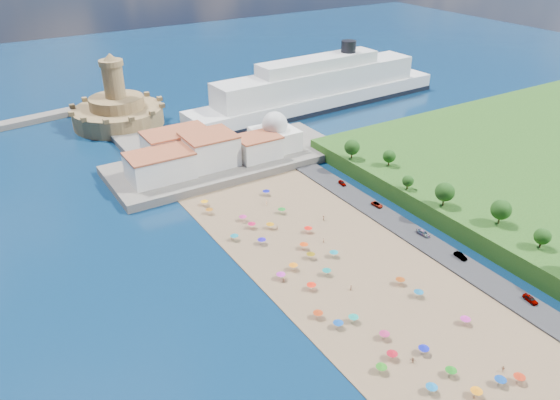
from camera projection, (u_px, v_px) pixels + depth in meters
ground at (315, 265)px, 150.35m from camera, size 700.00×700.00×0.00m
terrace at (228, 161)px, 209.01m from camera, size 90.00×36.00×3.00m
jetty at (142, 144)px, 225.20m from camera, size 18.00×70.00×2.40m
waterfront_buildings at (194, 152)px, 200.44m from camera, size 57.00×29.00×11.00m
domed_building at (275, 134)px, 213.26m from camera, size 16.00×16.00×15.00m
fortress at (118, 111)px, 245.11m from camera, size 40.00×40.00×32.40m
cruise_ship at (318, 90)px, 265.60m from camera, size 139.41×26.72×30.28m
beach_parasols at (343, 289)px, 137.75m from camera, size 32.75×114.56×2.20m
beachgoers at (319, 265)px, 148.45m from camera, size 32.19×93.61×1.88m
parked_cars at (421, 232)px, 163.40m from camera, size 2.27×80.57×1.41m
hillside_trees at (465, 200)px, 162.37m from camera, size 12.91×108.21×7.70m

